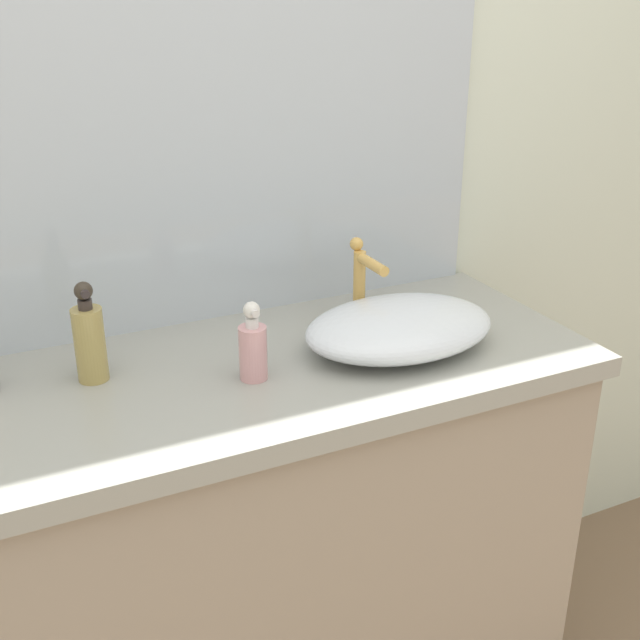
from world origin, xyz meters
TOP-DOWN VIEW (x-y plane):
  - bathroom_wall_rear at (0.00, 0.73)m, footprint 6.00×0.06m
  - vanity_counter at (-0.02, 0.43)m, footprint 1.36×0.52m
  - sink_basin at (0.29, 0.39)m, footprint 0.38×0.27m
  - faucet at (0.29, 0.54)m, footprint 0.03×0.13m
  - soap_dispenser at (-0.27, 0.51)m, footprint 0.05×0.05m
  - perfume_bottle at (-0.01, 0.39)m, footprint 0.05×0.05m

SIDE VIEW (x-z plane):
  - vanity_counter at x=-0.02m, z-range 0.00..0.91m
  - sink_basin at x=0.29m, z-range 0.91..1.00m
  - perfume_bottle at x=-0.01m, z-range 0.90..1.04m
  - soap_dispenser at x=-0.27m, z-range 0.90..1.08m
  - faucet at x=0.29m, z-range 0.93..1.10m
  - bathroom_wall_rear at x=0.00m, z-range 0.00..2.60m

